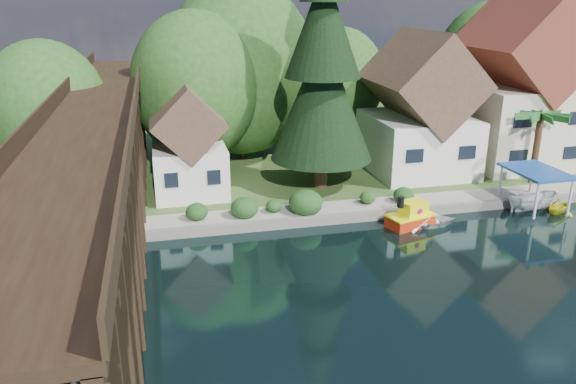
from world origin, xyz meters
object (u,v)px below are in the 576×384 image
(house_left, at_px, (419,114))
(tugboat, at_px, (411,216))
(trestle_bridge, at_px, (101,172))
(boat_white_a, at_px, (426,219))
(conifer, at_px, (323,68))
(boat_yellow, at_px, (559,205))
(boat_canopy, at_px, (533,193))
(shed, at_px, (189,149))
(house_center, at_px, (519,92))
(palm_tree, at_px, (541,118))

(house_left, relative_size, tugboat, 3.27)
(trestle_bridge, bearing_deg, boat_white_a, 3.72)
(conifer, distance_m, boat_yellow, 18.50)
(tugboat, height_order, boat_canopy, boat_canopy)
(tugboat, bearing_deg, shed, 148.90)
(conifer, relative_size, tugboat, 5.35)
(trestle_bridge, bearing_deg, conifer, 31.15)
(house_center, distance_m, tugboat, 17.94)
(conifer, distance_m, palm_tree, 16.53)
(boat_white_a, bearing_deg, tugboat, 94.27)
(shed, xyz_separation_m, boat_white_a, (14.32, -8.07, -3.43))
(trestle_bridge, relative_size, conifer, 2.45)
(palm_tree, bearing_deg, tugboat, -158.73)
(shed, distance_m, palm_tree, 25.58)
(palm_tree, distance_m, boat_yellow, 7.01)
(boat_canopy, bearing_deg, boat_yellow, -28.89)
(conifer, bearing_deg, palm_tree, -9.61)
(trestle_bridge, height_order, tugboat, trestle_bridge)
(house_left, distance_m, tugboat, 11.52)
(palm_tree, relative_size, boat_yellow, 2.50)
(palm_tree, distance_m, boat_canopy, 6.50)
(trestle_bridge, height_order, house_center, house_center)
(boat_canopy, distance_m, boat_yellow, 1.83)
(palm_tree, xyz_separation_m, tugboat, (-12.05, -4.69, -4.82))
(palm_tree, xyz_separation_m, boat_canopy, (-2.83, -4.03, -4.23))
(boat_white_a, relative_size, boat_canopy, 0.85)
(trestle_bridge, distance_m, boat_yellow, 29.38)
(house_center, bearing_deg, boat_canopy, -115.83)
(house_center, relative_size, boat_yellow, 6.09)
(trestle_bridge, relative_size, shed, 5.63)
(conifer, relative_size, boat_yellow, 7.89)
(house_left, bearing_deg, tugboat, -116.54)
(conifer, bearing_deg, boat_yellow, -27.41)
(boat_canopy, bearing_deg, shed, 161.92)
(trestle_bridge, height_order, boat_canopy, trestle_bridge)
(boat_white_a, bearing_deg, trestle_bridge, 102.01)
(house_center, relative_size, shed, 1.77)
(boat_canopy, bearing_deg, boat_white_a, -174.87)
(trestle_bridge, xyz_separation_m, shed, (5.00, 9.33, -1.52))
(shed, relative_size, conifer, 0.44)
(house_left, distance_m, conifer, 9.71)
(house_center, distance_m, conifer, 17.99)
(shed, relative_size, boat_white_a, 2.03)
(boat_canopy, bearing_deg, palm_tree, 54.95)
(house_left, xyz_separation_m, boat_white_a, (-3.68, -9.57, -4.74))
(palm_tree, bearing_deg, boat_yellow, -105.34)
(conifer, distance_m, boat_canopy, 16.69)
(house_left, xyz_separation_m, shed, (-18.00, -1.50, -1.31))
(shed, height_order, boat_white_a, shed)
(conifer, xyz_separation_m, palm_tree, (15.89, -2.69, -3.69))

